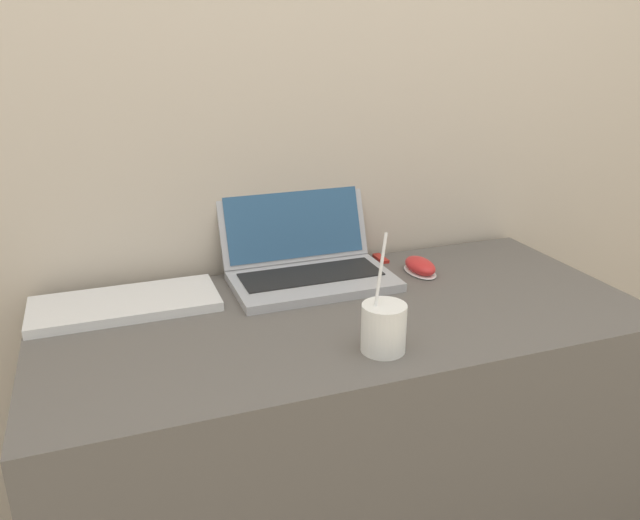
% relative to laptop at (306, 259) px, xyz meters
% --- Properties ---
extents(wall_back, '(7.00, 0.04, 2.50)m').
position_rel_laptop_xyz_m(wall_back, '(0.02, 0.13, 0.48)').
color(wall_back, beige).
rests_on(wall_back, ground_plane).
extents(desk, '(1.25, 0.58, 0.72)m').
position_rel_laptop_xyz_m(desk, '(0.02, -0.20, -0.41)').
color(desk, '#5B5651').
rests_on(desk, ground_plane).
extents(laptop, '(0.37, 0.29, 0.21)m').
position_rel_laptop_xyz_m(laptop, '(0.00, 0.00, 0.00)').
color(laptop, '#ADADB2').
rests_on(laptop, desk).
extents(drink_cup, '(0.08, 0.08, 0.22)m').
position_rel_laptop_xyz_m(drink_cup, '(0.01, -0.39, -0.00)').
color(drink_cup, white).
rests_on(drink_cup, desk).
extents(computer_mouse, '(0.06, 0.11, 0.04)m').
position_rel_laptop_xyz_m(computer_mouse, '(0.27, -0.06, -0.03)').
color(computer_mouse, white).
rests_on(computer_mouse, desk).
extents(external_keyboard, '(0.38, 0.17, 0.02)m').
position_rel_laptop_xyz_m(external_keyboard, '(-0.41, -0.03, -0.04)').
color(external_keyboard, silver).
rests_on(external_keyboard, desk).
extents(usb_stick, '(0.02, 0.06, 0.01)m').
position_rel_laptop_xyz_m(usb_stick, '(0.22, 0.05, -0.04)').
color(usb_stick, '#B2261E').
rests_on(usb_stick, desk).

